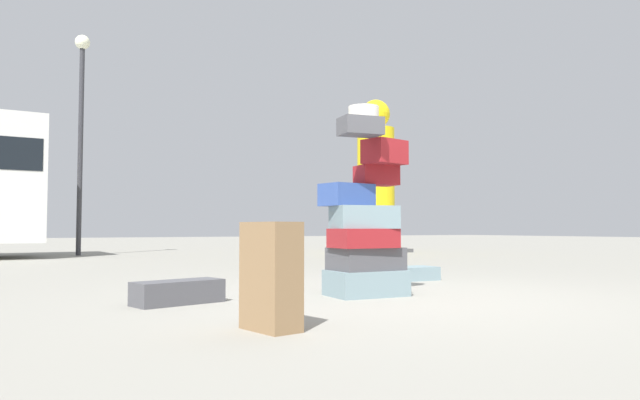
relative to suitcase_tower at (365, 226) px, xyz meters
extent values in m
plane|color=gray|center=(0.12, -0.21, -0.69)|extent=(80.00, 80.00, 0.00)
cube|color=gray|center=(0.01, 0.00, -0.57)|extent=(0.76, 0.55, 0.25)
cube|color=#4C4C51|center=(0.01, 0.01, -0.33)|extent=(0.68, 0.47, 0.22)
cube|color=maroon|center=(-0.06, -0.05, -0.12)|extent=(0.62, 0.44, 0.19)
cube|color=gray|center=(-0.04, -0.03, 0.08)|extent=(0.67, 0.52, 0.22)
cube|color=#334F99|center=(-0.14, 0.13, 0.30)|extent=(0.52, 0.39, 0.22)
cube|color=maroon|center=(0.23, 0.14, 0.52)|extent=(0.44, 0.33, 0.20)
cube|color=maroon|center=(0.21, -0.04, 0.74)|extent=(0.46, 0.36, 0.24)
cube|color=#4C4C51|center=(-0.17, -0.17, 0.95)|extent=(0.43, 0.32, 0.17)
cylinder|color=beige|center=(-0.04, -0.03, 1.11)|extent=(0.30, 0.30, 0.15)
cube|color=#334F99|center=(1.46, 2.29, -0.57)|extent=(0.68, 0.59, 0.25)
cube|color=#4C4C51|center=(-1.78, 0.32, -0.59)|extent=(0.84, 0.48, 0.21)
cube|color=olive|center=(-1.63, -1.30, -0.34)|extent=(0.30, 0.44, 0.71)
cube|color=gray|center=(1.48, 1.15, -0.61)|extent=(0.69, 0.44, 0.17)
cylinder|color=brown|center=(3.77, 5.63, -0.25)|extent=(0.12, 0.12, 0.88)
cylinder|color=brown|center=(3.67, 5.44, -0.25)|extent=(0.12, 0.12, 0.88)
cylinder|color=#26262D|center=(3.72, 5.54, 0.50)|extent=(0.30, 0.30, 0.63)
sphere|color=tan|center=(3.72, 5.54, 0.92)|extent=(0.22, 0.22, 0.22)
cylinder|color=yellow|center=(6.34, 8.74, 1.07)|extent=(1.06, 1.06, 3.53)
sphere|color=yellow|center=(6.34, 8.74, 3.25)|extent=(0.82, 0.82, 0.82)
cube|color=#4C4C4C|center=(6.34, 8.74, -0.64)|extent=(1.48, 1.48, 0.10)
cylinder|color=#333338|center=(-1.29, 10.58, 1.91)|extent=(0.12, 0.12, 5.19)
sphere|color=#F2F2CC|center=(-1.29, 10.58, 4.62)|extent=(0.36, 0.36, 0.36)
camera|label=1|loc=(-3.25, -4.76, -0.03)|focal=32.59mm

